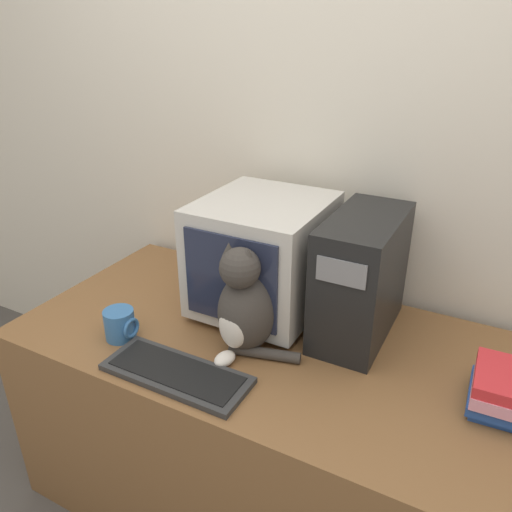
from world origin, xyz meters
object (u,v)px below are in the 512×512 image
at_px(mug, 120,324).
at_px(keyboard, 176,373).
at_px(computer_tower, 361,277).
at_px(cat, 246,307).
at_px(book_stack, 499,391).
at_px(crt_monitor, 263,255).
at_px(pen, 169,354).

bearing_deg(mug, keyboard, -15.30).
relative_size(computer_tower, cat, 1.18).
relative_size(cat, book_stack, 1.76).
bearing_deg(computer_tower, book_stack, -22.24).
distance_m(book_stack, mug, 1.10).
relative_size(keyboard, mug, 4.26).
height_order(computer_tower, book_stack, computer_tower).
distance_m(crt_monitor, cat, 0.25).
bearing_deg(mug, cat, 20.09).
bearing_deg(mug, pen, -1.88).
bearing_deg(pen, crt_monitor, 72.00).
distance_m(computer_tower, cat, 0.37).
xyz_separation_m(crt_monitor, cat, (0.06, -0.24, -0.06)).
xyz_separation_m(keyboard, mug, (-0.27, 0.07, 0.04)).
bearing_deg(mug, computer_tower, 31.26).
xyz_separation_m(crt_monitor, computer_tower, (0.33, 0.02, -0.01)).
relative_size(crt_monitor, computer_tower, 1.05).
height_order(computer_tower, keyboard, computer_tower).
xyz_separation_m(computer_tower, book_stack, (0.44, -0.18, -0.14)).
height_order(crt_monitor, keyboard, crt_monitor).
bearing_deg(computer_tower, cat, -136.61).
height_order(book_stack, pen, book_stack).
bearing_deg(pen, keyboard, -40.61).
relative_size(crt_monitor, keyboard, 1.01).
bearing_deg(cat, keyboard, -108.66).
xyz_separation_m(crt_monitor, book_stack, (0.77, -0.16, -0.15)).
xyz_separation_m(keyboard, book_stack, (0.81, 0.29, 0.05)).
distance_m(computer_tower, keyboard, 0.63).
bearing_deg(book_stack, pen, -166.09).
relative_size(cat, pen, 2.48).
xyz_separation_m(crt_monitor, mug, (-0.31, -0.37, -0.16)).
relative_size(crt_monitor, mug, 4.31).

